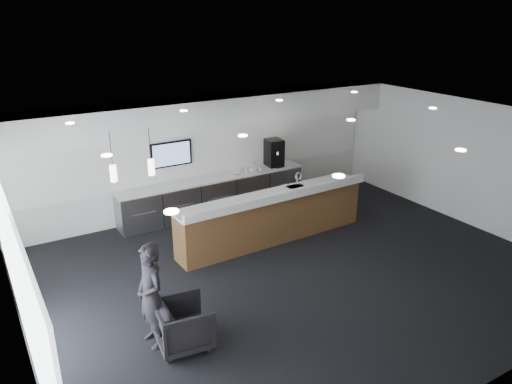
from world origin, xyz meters
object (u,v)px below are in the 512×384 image
service_counter (273,216)px  coffee_machine (274,153)px  armchair (184,324)px  lounge_guest (151,296)px

service_counter → coffee_machine: bearing=54.9°
service_counter → coffee_machine: (1.45, 2.21, 0.74)m
coffee_machine → armchair: size_ratio=0.88×
coffee_machine → lounge_guest: 6.73m
armchair → service_counter: bearing=-45.5°
service_counter → armchair: size_ratio=5.64×
armchair → lounge_guest: (-0.39, 0.30, 0.48)m
service_counter → armchair: service_counter is taller
coffee_machine → lounge_guest: size_ratio=0.42×
coffee_machine → service_counter: bearing=-117.6°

